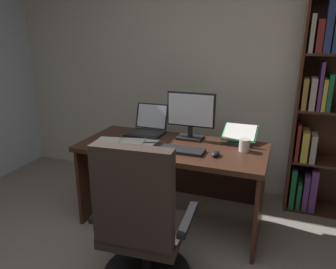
% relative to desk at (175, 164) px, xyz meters
% --- Properties ---
extents(wall_back, '(5.43, 0.12, 2.78)m').
position_rel_desk_xyz_m(wall_back, '(0.20, 0.87, 0.86)').
color(wall_back, beige).
rests_on(wall_back, ground).
extents(desk, '(1.54, 0.70, 0.73)m').
position_rel_desk_xyz_m(desk, '(0.00, 0.00, 0.00)').
color(desk, '#381E14').
rests_on(desk, ground).
extents(bookshelf, '(0.84, 0.31, 1.94)m').
position_rel_desk_xyz_m(bookshelf, '(1.25, 0.64, 0.40)').
color(bookshelf, '#381E14').
rests_on(bookshelf, ground).
extents(office_chair, '(0.64, 0.60, 1.03)m').
position_rel_desk_xyz_m(office_chair, '(0.08, -0.87, -0.09)').
color(office_chair, black).
rests_on(office_chair, ground).
extents(monitor, '(0.43, 0.16, 0.41)m').
position_rel_desk_xyz_m(monitor, '(0.09, 0.15, 0.40)').
color(monitor, black).
rests_on(monitor, desk).
extents(laptop, '(0.31, 0.33, 0.25)m').
position_rel_desk_xyz_m(laptop, '(-0.33, 0.16, 0.26)').
color(laptop, black).
rests_on(laptop, desk).
extents(keyboard, '(0.42, 0.15, 0.02)m').
position_rel_desk_xyz_m(keyboard, '(0.09, -0.19, 0.21)').
color(keyboard, black).
rests_on(keyboard, desk).
extents(computer_mouse, '(0.06, 0.10, 0.04)m').
position_rel_desk_xyz_m(computer_mouse, '(0.39, -0.19, 0.22)').
color(computer_mouse, black).
rests_on(computer_mouse, desk).
extents(reading_stand_with_book, '(0.28, 0.29, 0.12)m').
position_rel_desk_xyz_m(reading_stand_with_book, '(0.51, 0.22, 0.27)').
color(reading_stand_with_book, black).
rests_on(reading_stand_with_book, desk).
extents(open_binder, '(0.47, 0.39, 0.02)m').
position_rel_desk_xyz_m(open_binder, '(-0.41, -0.24, 0.21)').
color(open_binder, navy).
rests_on(open_binder, desk).
extents(notepad, '(0.15, 0.21, 0.01)m').
position_rel_desk_xyz_m(notepad, '(-0.21, -0.12, 0.21)').
color(notepad, white).
rests_on(notepad, desk).
extents(pen, '(0.14, 0.05, 0.01)m').
position_rel_desk_xyz_m(pen, '(-0.19, -0.12, 0.22)').
color(pen, black).
rests_on(pen, notepad).
extents(coffee_mug, '(0.09, 0.09, 0.10)m').
position_rel_desk_xyz_m(coffee_mug, '(0.58, -0.01, 0.25)').
color(coffee_mug, silver).
rests_on(coffee_mug, desk).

